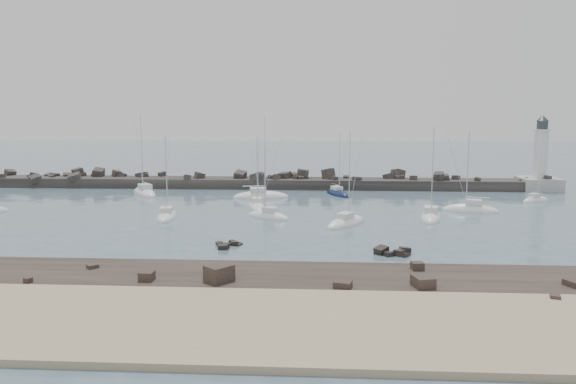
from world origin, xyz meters
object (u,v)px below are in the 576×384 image
Objects in this scene: sailboat_6 at (346,223)px; sailboat_8 at (470,210)px; sailboat_3 at (261,197)px; sailboat_4 at (268,217)px; sailboat_2 at (167,217)px; lighthouse at (539,173)px; sailboat_7 at (338,194)px; sailboat_5 at (257,207)px; sailboat_1 at (145,193)px; sailboat_9 at (431,217)px; sailboat_11 at (536,201)px.

sailboat_8 is (18.84, 10.49, 0.02)m from sailboat_6.
sailboat_3 reaches higher than sailboat_4.
sailboat_8 is (43.69, 7.25, 0.02)m from sailboat_2.
sailboat_3 reaches higher than lighthouse.
sailboat_8 is (29.49, 6.59, 0.02)m from sailboat_4.
sailboat_7 is (10.27, 21.79, -0.01)m from sailboat_4.
sailboat_5 is at bearing -131.37° from sailboat_7.
sailboat_3 reaches higher than sailboat_7.
lighthouse is at bearing 12.75° from sailboat_7.
sailboat_6 is (10.65, -3.90, -0.01)m from sailboat_4.
lighthouse is 1.33× the size of sailboat_4.
sailboat_1 is 1.14× the size of sailboat_6.
sailboat_6 is 1.11× the size of sailboat_7.
sailboat_5 is at bearing -31.09° from sailboat_1.
sailboat_1 is at bearing 148.91° from sailboat_5.
sailboat_4 is 0.80× the size of sailboat_9.
sailboat_2 is at bearing -177.64° from sailboat_9.
sailboat_8 is at bearing 9.43° from sailboat_2.
sailboat_2 is 14.28m from sailboat_5.
sailboat_6 is at bearing -35.05° from sailboat_1.
lighthouse is 0.97× the size of sailboat_3.
sailboat_1 reaches higher than sailboat_11.
sailboat_6 reaches higher than sailboat_7.
sailboat_2 is at bearing -177.33° from sailboat_4.
sailboat_11 is (32.32, -5.26, 0.00)m from sailboat_7.
sailboat_4 is at bearing -177.84° from sailboat_9.
sailboat_2 is at bearing -121.15° from sailboat_3.
sailboat_2 is 0.83× the size of sailboat_3.
sailboat_11 is at bearing 37.19° from sailboat_8.
sailboat_3 is 30.72m from sailboat_9.
sailboat_4 is 1.21× the size of sailboat_11.
sailboat_8 reaches higher than sailboat_11.
sailboat_6 is at bearing -147.40° from sailboat_11.
sailboat_11 is at bearing 21.21° from sailboat_4.
sailboat_1 is 1.27× the size of sailboat_5.
sailboat_6 reaches higher than sailboat_4.
sailboat_11 is at bearing -9.24° from sailboat_7.
sailboat_11 is (45.00, 9.14, -0.01)m from sailboat_5.
sailboat_6 is at bearing -57.96° from sailboat_3.
sailboat_8 is (53.58, -13.88, 0.00)m from sailboat_1.
sailboat_4 is 0.84× the size of sailboat_8.
sailboat_3 is (-51.16, -12.49, -2.95)m from lighthouse.
sailboat_3 is at bearing 146.33° from sailboat_9.
sailboat_4 is 0.92× the size of sailboat_7.
sailboat_4 is (14.20, 0.66, 0.01)m from sailboat_2.
lighthouse is at bearing 68.04° from sailboat_11.
lighthouse is 52.74m from sailboat_3.
sailboat_9 is at bearing -14.67° from sailboat_5.
sailboat_6 is 1.46× the size of sailboat_11.
sailboat_6 is 1.01× the size of sailboat_8.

